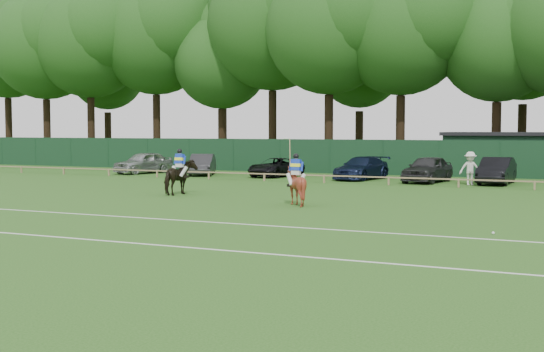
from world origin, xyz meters
The scene contains 18 objects.
ground centered at (0.00, 0.00, 0.00)m, with size 160.00×160.00×0.00m, color #1E4C14.
horse_dark centered at (-6.67, 7.60, 0.87)m, with size 0.94×2.05×1.74m, color black.
horse_chestnut centered at (0.47, 5.48, 0.83)m, with size 1.34×1.50×1.66m, color maroon.
sedan_silver centered at (-18.40, 21.28, 0.80)m, with size 1.89×4.70×1.60m, color #A1A3A6.
sedan_grey centered at (-13.51, 21.42, 0.74)m, with size 1.57×4.51×1.49m, color #323234.
suv_black centered at (-8.04, 21.99, 0.64)m, with size 2.12×4.60×1.28m, color black.
sedan_navy centered at (-1.90, 21.85, 0.73)m, with size 2.05×5.05×1.47m, color #101934.
hatch_grey centered at (2.52, 21.18, 0.82)m, with size 1.93×4.81×1.64m, color #2E2E30.
estate_black centered at (6.54, 21.53, 0.79)m, with size 1.67×4.80×1.58m, color black.
spectator_left centered at (5.26, 20.12, 0.97)m, with size 1.25×0.72×1.94m, color silver.
rider_dark centered at (-6.67, 7.59, 1.63)m, with size 0.94×0.37×1.41m.
rider_chestnut centered at (0.47, 5.47, 1.58)m, with size 0.94×0.57×2.05m.
polo_ball centered at (9.38, 0.13, 0.04)m, with size 0.09×0.09×0.09m, color silver.
pitch_lines centered at (0.00, -3.50, 0.01)m, with size 60.00×5.10×0.01m.
pitch_rail centered at (0.00, 18.00, 0.45)m, with size 62.10×0.10×0.50m.
perimeter_fence centered at (0.00, 27.00, 1.25)m, with size 92.08×0.08×2.50m.
utility_shed centered at (6.00, 30.00, 1.54)m, with size 8.40×4.40×3.04m.
tree_row centered at (2.00, 35.00, 0.00)m, with size 96.00×12.00×21.00m, color #26561C, non-canonical shape.
Camera 1 is at (12.56, -22.94, 3.25)m, focal length 48.00 mm.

